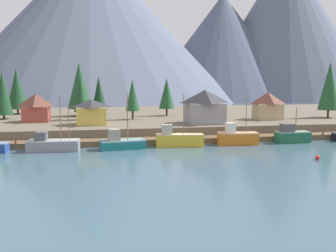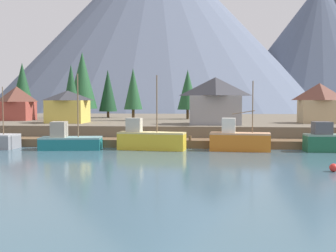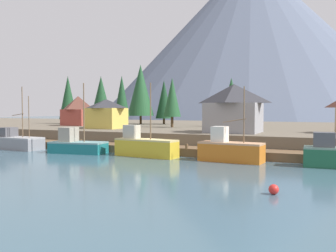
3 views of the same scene
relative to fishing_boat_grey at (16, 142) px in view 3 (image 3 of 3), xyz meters
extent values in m
cube|color=#3D5B6B|center=(21.93, 21.99, -1.58)|extent=(400.00, 400.00, 1.00)
cube|color=brown|center=(21.93, 3.99, -0.58)|extent=(80.00, 4.00, 1.00)
cylinder|color=brown|center=(1.93, 2.19, -0.28)|extent=(0.36, 0.36, 1.60)
cylinder|color=brown|center=(9.93, 2.19, -0.28)|extent=(0.36, 0.36, 1.60)
cylinder|color=brown|center=(17.93, 2.19, -0.28)|extent=(0.36, 0.36, 1.60)
cylinder|color=brown|center=(25.93, 2.19, -0.28)|extent=(0.36, 0.36, 1.60)
cylinder|color=brown|center=(33.93, 2.19, -0.28)|extent=(0.36, 0.36, 1.60)
cylinder|color=brown|center=(41.93, 2.19, -0.28)|extent=(0.36, 0.36, 1.60)
cube|color=#665B4C|center=(21.93, 33.99, 0.17)|extent=(400.00, 56.00, 2.50)
cone|color=slate|center=(4.53, 142.09, 38.96)|extent=(150.07, 150.07, 80.07)
cube|color=gray|center=(0.19, -0.01, -0.28)|extent=(8.39, 3.69, 1.59)
cube|color=#9F9FA2|center=(0.19, -0.01, 0.62)|extent=(8.39, 3.69, 0.20)
cube|color=#4C4C51|center=(-1.70, 0.12, 1.39)|extent=(1.89, 2.38, 1.35)
cylinder|color=brown|center=(1.43, -0.10, 4.35)|extent=(0.13, 0.13, 7.28)
cylinder|color=brown|center=(2.75, -0.20, 3.67)|extent=(0.11, 0.11, 5.91)
cylinder|color=brown|center=(0.47, -0.03, 3.98)|extent=(2.39, 0.27, 0.39)
cube|color=#196B70|center=(11.40, -0.24, -0.41)|extent=(7.72, 4.13, 1.33)
cube|color=#679496|center=(11.40, -0.24, 0.35)|extent=(7.72, 4.13, 0.20)
cube|color=gray|center=(10.00, -0.43, 1.40)|extent=(2.03, 2.62, 1.90)
cylinder|color=brown|center=(12.29, -0.12, 4.32)|extent=(0.15, 0.15, 7.74)
cube|color=gold|center=(21.33, 0.26, -0.09)|extent=(8.40, 3.22, 1.97)
cube|color=tan|center=(21.33, 0.26, 0.99)|extent=(8.40, 3.22, 0.20)
cube|color=#B2AD9E|center=(19.13, 0.54, 1.93)|extent=(1.95, 1.56, 1.69)
cylinder|color=brown|center=(21.99, 0.18, 4.53)|extent=(0.15, 0.15, 6.89)
cube|color=#CC6B1E|center=(31.97, 0.31, -0.10)|extent=(7.26, 3.10, 1.96)
cube|color=tan|center=(31.97, 0.31, 0.99)|extent=(7.26, 3.10, 0.20)
cube|color=silver|center=(30.62, 0.43, 1.96)|extent=(1.71, 1.77, 1.74)
cylinder|color=brown|center=(33.42, 0.19, 4.17)|extent=(0.13, 0.13, 6.16)
cylinder|color=brown|center=(32.34, 0.28, 3.52)|extent=(2.67, 0.32, 0.52)
cube|color=#4C4C51|center=(41.50, 0.44, 1.70)|extent=(2.11, 2.02, 1.47)
cube|color=#9E4238|center=(-5.72, 21.74, 3.07)|extent=(5.35, 4.92, 3.30)
pyramid|color=brown|center=(-5.72, 21.74, 6.08)|extent=(5.62, 5.16, 2.73)
cube|color=gray|center=(29.21, 12.25, 3.53)|extent=(7.29, 6.58, 4.23)
pyramid|color=#2D2D33|center=(29.21, 12.25, 7.01)|extent=(7.66, 6.91, 2.72)
cube|color=gold|center=(6.11, 14.27, 3.19)|extent=(5.83, 5.29, 3.54)
pyramid|color=#2D2D33|center=(6.11, 14.27, 5.73)|extent=(6.12, 5.55, 1.54)
cylinder|color=#4C3823|center=(7.65, 34.86, 2.07)|extent=(0.50, 0.50, 1.30)
cone|color=#14381E|center=(7.65, 34.86, 6.98)|extent=(3.71, 3.71, 8.53)
cylinder|color=#4C3823|center=(-13.41, 41.07, 2.12)|extent=(0.50, 0.50, 1.40)
cone|color=#194223|center=(-13.41, 41.07, 8.11)|extent=(5.25, 5.25, 10.58)
cylinder|color=#4C3823|center=(3.66, 23.51, 2.35)|extent=(0.50, 0.50, 1.85)
cone|color=#194223|center=(3.66, 23.51, 7.37)|extent=(3.13, 3.13, 8.20)
cylinder|color=#4C3823|center=(24.30, 29.68, 2.33)|extent=(0.50, 0.50, 1.81)
cone|color=#1E4C28|center=(24.30, 29.68, 7.01)|extent=(3.90, 3.90, 7.55)
cylinder|color=#4C3823|center=(-13.96, 28.61, 1.92)|extent=(0.50, 0.50, 1.00)
cone|color=#194223|center=(-13.96, 28.61, 7.46)|extent=(4.11, 4.11, 10.06)
cylinder|color=#4C3823|center=(15.13, 22.36, 2.41)|extent=(0.50, 0.50, 1.97)
cone|color=#1E4C28|center=(15.13, 22.36, 6.98)|extent=(3.20, 3.20, 7.17)
cylinder|color=#4C3823|center=(2.99, 32.58, 2.37)|extent=(0.50, 0.50, 1.90)
cone|color=#1E4C28|center=(2.99, 32.58, 8.99)|extent=(5.88, 5.88, 11.33)
sphere|color=red|center=(38.71, -14.07, -0.73)|extent=(0.70, 0.70, 0.70)
camera|label=1|loc=(7.71, -62.83, 10.61)|focal=40.22mm
camera|label=2|loc=(28.13, -50.43, 4.90)|focal=45.10mm
camera|label=3|loc=(42.42, -39.85, 4.76)|focal=39.47mm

